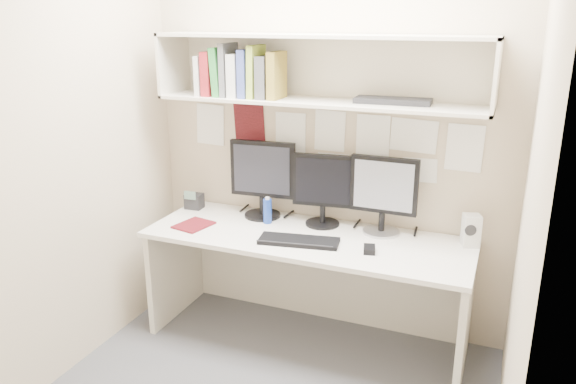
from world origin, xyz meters
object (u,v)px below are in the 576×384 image
at_px(monitor_left, 263,177).
at_px(speaker, 471,230).
at_px(maroon_notebook, 194,225).
at_px(monitor_center, 323,187).
at_px(desk_phone, 194,201).
at_px(desk, 307,289).
at_px(keyboard, 299,241).
at_px(monitor_right, 383,192).

height_order(monitor_left, speaker, monitor_left).
bearing_deg(maroon_notebook, monitor_center, 36.06).
xyz_separation_m(maroon_notebook, desk_phone, (-0.18, 0.30, 0.05)).
bearing_deg(maroon_notebook, desk, 21.32).
distance_m(monitor_left, monitor_center, 0.43).
bearing_deg(desk, keyboard, -92.49).
bearing_deg(monitor_left, monitor_center, -4.76).
relative_size(monitor_right, maroon_notebook, 2.11).
bearing_deg(speaker, desk_phone, 161.48).
relative_size(keyboard, maroon_notebook, 2.08).
height_order(desk, speaker, speaker).
xyz_separation_m(monitor_center, monitor_right, (0.39, -0.00, 0.01)).
bearing_deg(maroon_notebook, keyboard, 11.16).
bearing_deg(desk, monitor_left, 151.22).
bearing_deg(monitor_right, desk_phone, -177.62).
relative_size(monitor_center, desk_phone, 3.35).
distance_m(maroon_notebook, desk_phone, 0.35).
height_order(keyboard, desk_phone, desk_phone).
bearing_deg(maroon_notebook, monitor_left, 57.42).
xyz_separation_m(keyboard, speaker, (0.95, 0.34, 0.08)).
relative_size(desk, monitor_left, 3.90).
distance_m(monitor_left, maroon_notebook, 0.55).
bearing_deg(desk, monitor_center, 83.30).
bearing_deg(keyboard, desk, 77.70).
relative_size(monitor_center, speaker, 2.43).
relative_size(monitor_left, monitor_right, 1.06).
xyz_separation_m(monitor_left, desk_phone, (-0.51, -0.04, -0.22)).
bearing_deg(monitor_center, monitor_left, 172.28).
xyz_separation_m(monitor_left, monitor_right, (0.81, 0.00, -0.01)).
xyz_separation_m(desk, monitor_right, (0.41, 0.22, 0.63)).
height_order(monitor_left, monitor_right, monitor_left).
xyz_separation_m(keyboard, desk_phone, (-0.91, 0.31, 0.04)).
height_order(monitor_center, speaker, monitor_center).
bearing_deg(monitor_left, speaker, -5.32).
relative_size(keyboard, desk_phone, 3.44).
relative_size(desk, speaker, 10.51).
relative_size(keyboard, speaker, 2.50).
height_order(monitor_right, speaker, monitor_right).
distance_m(keyboard, speaker, 1.01).
height_order(monitor_left, keyboard, monitor_left).
distance_m(desk, maroon_notebook, 0.83).
bearing_deg(desk_phone, maroon_notebook, -63.61).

